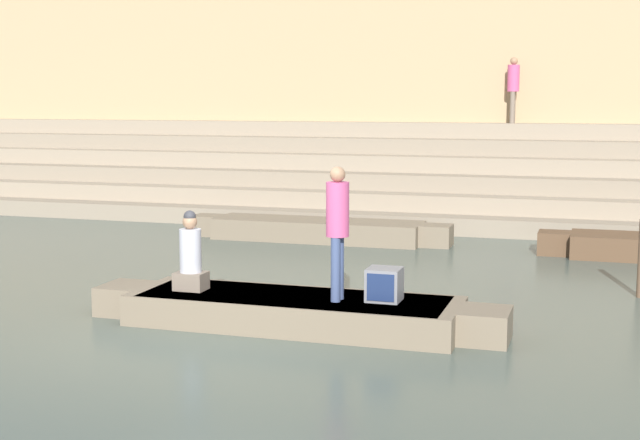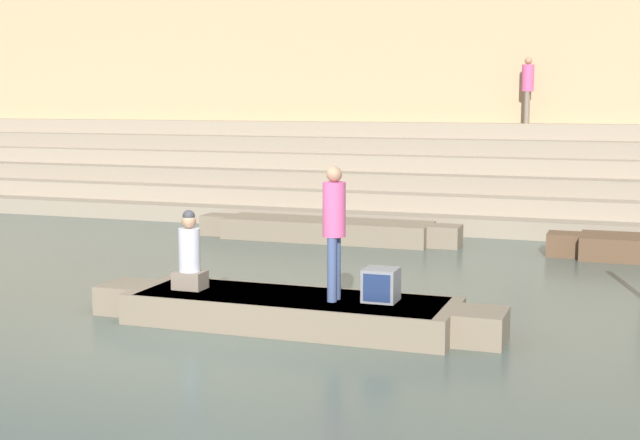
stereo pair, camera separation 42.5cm
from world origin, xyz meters
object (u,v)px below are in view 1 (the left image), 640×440
(tv_set, at_px, (384,284))
(moored_boat_distant, at_px, (317,229))
(person_rowing, at_px, (191,257))
(person_on_steps, at_px, (513,85))
(rowboat_main, at_px, (294,310))
(person_standing, at_px, (338,223))

(tv_set, distance_m, moored_boat_distant, 7.82)
(person_rowing, bearing_deg, tv_set, -11.73)
(tv_set, xyz_separation_m, person_on_steps, (0.43, 12.69, 2.82))
(person_rowing, distance_m, person_on_steps, 13.48)
(rowboat_main, bearing_deg, person_on_steps, 81.26)
(person_rowing, xyz_separation_m, person_on_steps, (3.21, 12.84, 2.57))
(rowboat_main, bearing_deg, person_standing, -6.63)
(person_rowing, bearing_deg, person_on_steps, 61.13)
(moored_boat_distant, bearing_deg, rowboat_main, -81.26)
(rowboat_main, relative_size, person_on_steps, 3.40)
(rowboat_main, xyz_separation_m, tv_set, (1.25, 0.10, 0.42))
(person_standing, height_order, tv_set, person_standing)
(person_rowing, relative_size, tv_set, 2.53)
(person_standing, distance_m, moored_boat_distant, 7.83)
(moored_boat_distant, xyz_separation_m, person_on_steps, (3.64, 5.57, 3.22))
(person_standing, relative_size, tv_set, 4.02)
(rowboat_main, xyz_separation_m, person_rowing, (-1.53, -0.05, 0.67))
(person_standing, xyz_separation_m, person_on_steps, (1.04, 12.86, 1.99))
(tv_set, distance_m, person_on_steps, 13.01)
(moored_boat_distant, relative_size, person_on_steps, 3.45)
(tv_set, height_order, person_on_steps, person_on_steps)
(person_on_steps, bearing_deg, moored_boat_distant, 103.23)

